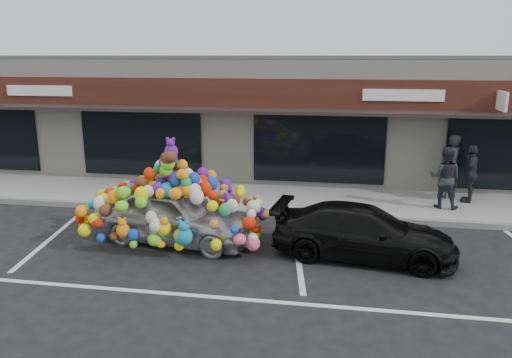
% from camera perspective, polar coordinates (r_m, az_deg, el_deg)
% --- Properties ---
extents(ground, '(90.00, 90.00, 0.00)m').
position_cam_1_polar(ground, '(11.86, -9.09, -7.60)').
color(ground, black).
rests_on(ground, ground).
extents(shop_building, '(24.00, 7.20, 4.31)m').
position_cam_1_polar(shop_building, '(19.34, -1.36, 7.56)').
color(shop_building, silver).
rests_on(shop_building, ground).
extents(sidewalk, '(26.00, 3.00, 0.15)m').
position_cam_1_polar(sidewalk, '(15.48, -4.43, -2.01)').
color(sidewalk, gray).
rests_on(sidewalk, ground).
extents(kerb, '(26.00, 0.18, 0.16)m').
position_cam_1_polar(kerb, '(14.09, -5.89, -3.66)').
color(kerb, slate).
rests_on(kerb, ground).
extents(parking_stripe_left, '(0.73, 4.37, 0.01)m').
position_cam_1_polar(parking_stripe_left, '(13.36, -22.02, -5.97)').
color(parking_stripe_left, silver).
rests_on(parking_stripe_left, ground).
extents(parking_stripe_mid, '(0.73, 4.37, 0.01)m').
position_cam_1_polar(parking_stripe_mid, '(11.50, 4.71, -8.15)').
color(parking_stripe_mid, silver).
rests_on(parking_stripe_mid, ground).
extents(lane_line, '(14.00, 0.12, 0.01)m').
position_cam_1_polar(lane_line, '(9.35, -1.69, -13.57)').
color(lane_line, silver).
rests_on(lane_line, ground).
extents(toy_car, '(2.83, 4.41, 2.42)m').
position_cam_1_polar(toy_car, '(11.92, -9.24, -3.32)').
color(toy_car, '#A0A8AB').
rests_on(toy_car, ground).
extents(black_sedan, '(2.10, 4.13, 1.15)m').
position_cam_1_polar(black_sedan, '(11.17, 12.19, -6.00)').
color(black_sedan, black).
rests_on(black_sedan, ground).
extents(pedestrian_a, '(0.84, 0.80, 1.93)m').
position_cam_1_polar(pedestrian_a, '(15.92, 21.36, 1.37)').
color(pedestrian_a, black).
rests_on(pedestrian_a, sidewalk).
extents(pedestrian_b, '(0.98, 0.85, 1.73)m').
position_cam_1_polar(pedestrian_b, '(14.83, 20.77, 0.16)').
color(pedestrian_b, black).
rests_on(pedestrian_b, sidewalk).
extents(pedestrian_c, '(1.07, 0.70, 1.69)m').
position_cam_1_polar(pedestrian_c, '(15.69, 23.32, 0.56)').
color(pedestrian_c, '#242227').
rests_on(pedestrian_c, sidewalk).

